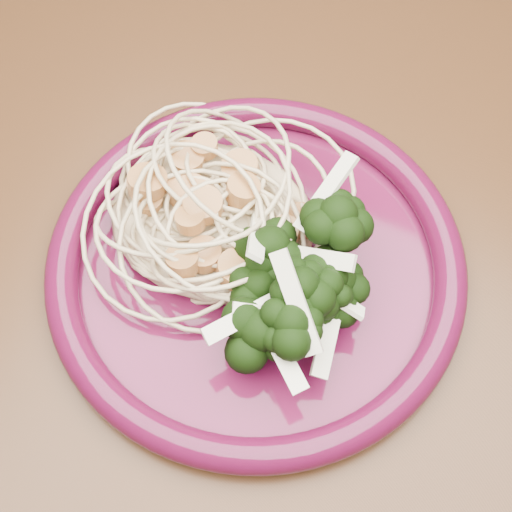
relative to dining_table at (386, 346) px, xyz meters
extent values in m
plane|color=#56321D|center=(0.00, 0.00, -0.65)|extent=(3.50, 3.50, 0.00)
cube|color=#472814|center=(0.00, 0.00, 0.08)|extent=(1.20, 0.80, 0.04)
cylinder|color=#472814|center=(-0.55, 0.35, -0.30)|extent=(0.06, 0.06, 0.71)
cylinder|color=#510E2D|center=(-0.10, -0.03, 0.10)|extent=(0.36, 0.36, 0.01)
torus|color=#51092A|center=(-0.10, -0.03, 0.11)|extent=(0.37, 0.37, 0.02)
ellipsoid|color=beige|center=(-0.14, -0.01, 0.12)|extent=(0.18, 0.17, 0.03)
ellipsoid|color=black|center=(-0.05, -0.05, 0.13)|extent=(0.14, 0.17, 0.05)
camera|label=1|loc=(0.00, -0.24, 0.53)|focal=50.00mm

